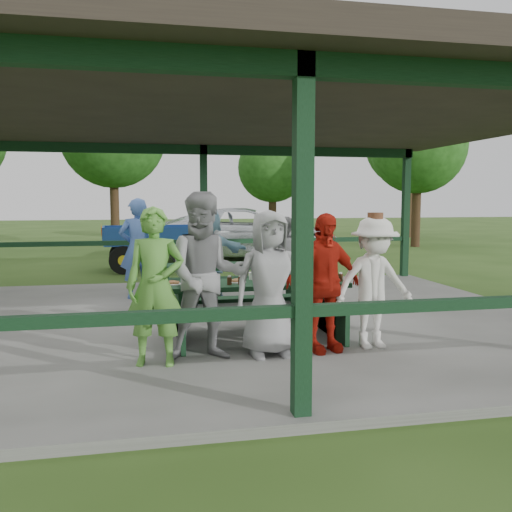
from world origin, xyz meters
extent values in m
plane|color=#2B4916|center=(0.00, 0.00, 0.00)|extent=(90.00, 90.00, 0.00)
cube|color=#60605B|center=(0.00, 0.00, 0.05)|extent=(10.00, 8.00, 0.10)
cube|color=black|center=(0.00, -3.80, 1.60)|extent=(0.15, 0.15, 3.00)
cube|color=black|center=(0.00, 3.80, 1.60)|extent=(0.15, 0.15, 3.00)
cube|color=black|center=(4.80, 3.80, 1.60)|extent=(0.15, 0.15, 3.00)
cube|color=black|center=(-2.40, 3.80, 1.00)|extent=(4.65, 0.10, 0.10)
cube|color=black|center=(2.40, 3.80, 1.00)|extent=(4.65, 0.10, 0.10)
cube|color=black|center=(0.00, -3.80, 3.00)|extent=(9.80, 0.15, 0.20)
cube|color=black|center=(0.00, 3.80, 3.00)|extent=(9.80, 0.15, 0.20)
cube|color=#2B241F|center=(0.00, 0.00, 3.22)|extent=(10.60, 8.60, 0.24)
cube|color=black|center=(0.15, -1.20, 0.82)|extent=(2.39, 0.75, 0.06)
cube|color=black|center=(0.15, -1.75, 0.53)|extent=(2.39, 0.28, 0.05)
cube|color=black|center=(0.15, -0.65, 0.53)|extent=(2.39, 0.28, 0.05)
cube|color=black|center=(-0.87, -1.20, 0.47)|extent=(0.06, 0.70, 0.75)
cube|color=black|center=(1.16, -1.20, 0.47)|extent=(0.06, 0.70, 0.75)
cube|color=black|center=(-0.87, -1.20, 0.33)|extent=(0.06, 1.39, 0.45)
cube|color=black|center=(1.16, -1.20, 0.33)|extent=(0.06, 1.39, 0.45)
cube|color=black|center=(0.17, 0.80, 0.82)|extent=(2.60, 0.75, 0.06)
cube|color=black|center=(0.17, 0.25, 0.53)|extent=(2.60, 0.28, 0.05)
cube|color=black|center=(0.17, 1.35, 0.53)|extent=(2.60, 0.28, 0.05)
cube|color=black|center=(-0.95, 0.80, 0.47)|extent=(0.06, 0.70, 0.75)
cube|color=black|center=(1.29, 0.80, 0.47)|extent=(0.06, 0.70, 0.75)
cube|color=black|center=(-0.95, 0.80, 0.33)|extent=(0.06, 1.39, 0.45)
cube|color=black|center=(1.29, 0.80, 0.33)|extent=(0.06, 1.39, 0.45)
cylinder|color=white|center=(-0.95, -1.20, 0.86)|extent=(0.22, 0.22, 0.01)
torus|color=#985C36|center=(-0.99, -1.22, 0.88)|extent=(0.10, 0.10, 0.03)
torus|color=#985C36|center=(-0.91, -1.22, 0.88)|extent=(0.10, 0.10, 0.03)
torus|color=#985C36|center=(-0.95, -1.16, 0.88)|extent=(0.10, 0.10, 0.03)
cylinder|color=white|center=(-0.10, -1.20, 0.86)|extent=(0.22, 0.22, 0.01)
torus|color=#985C36|center=(-0.14, -1.22, 0.88)|extent=(0.10, 0.10, 0.03)
torus|color=#985C36|center=(-0.06, -1.22, 0.88)|extent=(0.10, 0.10, 0.03)
torus|color=#985C36|center=(-0.10, -1.16, 0.88)|extent=(0.10, 0.10, 0.03)
cylinder|color=white|center=(0.53, -1.20, 0.86)|extent=(0.22, 0.22, 0.01)
torus|color=#985C36|center=(0.49, -1.22, 0.88)|extent=(0.10, 0.10, 0.03)
torus|color=#985C36|center=(0.57, -1.22, 0.88)|extent=(0.10, 0.10, 0.03)
torus|color=#985C36|center=(0.53, -1.16, 0.88)|extent=(0.10, 0.10, 0.03)
cylinder|color=white|center=(1.19, -1.20, 0.86)|extent=(0.22, 0.22, 0.01)
torus|color=#985C36|center=(1.15, -1.22, 0.88)|extent=(0.10, 0.10, 0.03)
torus|color=#985C36|center=(1.23, -1.22, 0.88)|extent=(0.10, 0.10, 0.03)
torus|color=#985C36|center=(1.19, -1.16, 0.88)|extent=(0.10, 0.10, 0.03)
cylinder|color=#381E0F|center=(-0.60, -1.38, 0.90)|extent=(0.06, 0.06, 0.10)
cylinder|color=#381E0F|center=(-0.60, -1.38, 0.90)|extent=(0.06, 0.06, 0.10)
cylinder|color=#381E0F|center=(-0.24, -1.38, 0.90)|extent=(0.06, 0.06, 0.10)
cylinder|color=#381E0F|center=(-0.10, -1.38, 0.90)|extent=(0.06, 0.06, 0.10)
cylinder|color=#381E0F|center=(1.06, -1.38, 0.90)|extent=(0.06, 0.06, 0.10)
cylinder|color=#381E0F|center=(1.25, -1.38, 0.90)|extent=(0.06, 0.06, 0.10)
cone|color=white|center=(-0.69, -1.00, 0.90)|extent=(0.09, 0.09, 0.10)
cone|color=white|center=(-0.65, -1.00, 0.90)|extent=(0.09, 0.09, 0.10)
cone|color=white|center=(0.13, -1.00, 0.90)|extent=(0.09, 0.09, 0.10)
cone|color=white|center=(0.75, -1.00, 0.90)|extent=(0.09, 0.09, 0.10)
imported|color=#549636|center=(-1.18, -2.13, 0.98)|extent=(0.70, 0.52, 1.76)
imported|color=gray|center=(-0.60, -2.03, 1.06)|extent=(0.96, 0.76, 1.92)
imported|color=gray|center=(0.13, -2.02, 0.96)|extent=(0.87, 0.60, 1.71)
imported|color=#AC190D|center=(0.80, -1.98, 0.94)|extent=(1.04, 0.59, 1.67)
imported|color=silver|center=(1.47, -1.96, 0.91)|extent=(1.08, 0.67, 1.62)
cylinder|color=brown|center=(1.47, -1.96, 1.66)|extent=(0.34, 0.34, 0.02)
cylinder|color=brown|center=(1.47, -1.96, 1.72)|extent=(0.20, 0.20, 0.11)
imported|color=#85B6CE|center=(-0.14, 1.78, 0.94)|extent=(1.62, 0.71, 1.69)
imported|color=#4467B3|center=(-1.42, 2.08, 1.03)|extent=(0.71, 0.49, 1.85)
imported|color=gray|center=(1.28, 1.79, 0.85)|extent=(0.89, 0.80, 1.51)
imported|color=silver|center=(2.00, 9.24, 0.83)|extent=(6.23, 3.42, 1.65)
cube|color=#1C479B|center=(-1.02, 6.93, 0.77)|extent=(2.76, 1.48, 0.12)
cube|color=#1C479B|center=(-0.98, 6.26, 1.01)|extent=(2.69, 0.19, 0.38)
cube|color=#1C479B|center=(-1.05, 7.61, 1.01)|extent=(2.69, 0.19, 0.38)
cube|color=#1C479B|center=(-2.36, 6.87, 1.01)|extent=(0.13, 1.35, 0.38)
cube|color=#1C479B|center=(0.33, 7.00, 1.01)|extent=(0.13, 1.35, 0.38)
cylinder|color=black|center=(-1.84, 6.17, 0.37)|extent=(0.74, 0.21, 0.73)
cylinder|color=yellow|center=(-1.84, 6.17, 0.37)|extent=(0.28, 0.23, 0.27)
cylinder|color=black|center=(-1.92, 7.61, 0.37)|extent=(0.74, 0.21, 0.73)
cylinder|color=yellow|center=(-1.92, 7.61, 0.37)|extent=(0.28, 0.23, 0.27)
cylinder|color=black|center=(-0.11, 6.26, 0.37)|extent=(0.74, 0.21, 0.73)
cylinder|color=yellow|center=(-0.11, 6.26, 0.37)|extent=(0.28, 0.23, 0.27)
cylinder|color=black|center=(-0.19, 7.70, 0.37)|extent=(0.74, 0.21, 0.73)
cylinder|color=yellow|center=(-0.19, 7.70, 0.37)|extent=(0.28, 0.23, 0.27)
cube|color=#1C479B|center=(0.81, 7.03, 0.67)|extent=(0.97, 0.13, 0.08)
cone|color=#F2590C|center=(-2.41, 6.86, 1.11)|extent=(0.04, 0.39, 0.38)
cylinder|color=#362015|center=(-2.48, 14.91, 1.65)|extent=(0.36, 0.36, 3.31)
sphere|color=#1C4512|center=(-2.48, 14.91, 4.50)|extent=(4.24, 4.24, 4.24)
cylinder|color=#362015|center=(4.49, 16.17, 1.24)|extent=(0.36, 0.36, 2.48)
sphere|color=#1C4512|center=(4.49, 16.17, 3.37)|extent=(3.17, 3.17, 3.17)
cylinder|color=#362015|center=(9.54, 12.19, 1.50)|extent=(0.36, 0.36, 2.99)
sphere|color=#1C4512|center=(9.54, 12.19, 4.07)|extent=(3.83, 3.83, 3.83)
cylinder|color=#362015|center=(11.86, 17.37, 1.75)|extent=(0.36, 0.36, 3.51)
sphere|color=#1C4512|center=(11.86, 17.37, 4.77)|extent=(4.49, 4.49, 4.49)
camera|label=1|loc=(-1.28, -8.11, 1.93)|focal=38.00mm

